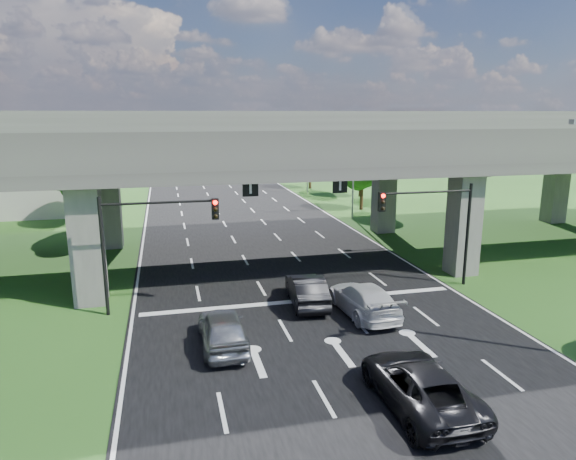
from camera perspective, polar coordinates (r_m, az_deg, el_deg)
name	(u,v)px	position (r m, az deg, el deg)	size (l,w,h in m)	color
ground	(322,327)	(24.77, 3.80, -10.71)	(160.00, 160.00, 0.00)	#264D18
road	(277,267)	(33.85, -1.25, -4.09)	(18.00, 120.00, 0.03)	black
overpass	(270,144)	(34.38, -2.04, 9.58)	(80.00, 15.00, 10.00)	#34312F
signal_right	(435,217)	(30.05, 16.02, 1.42)	(5.76, 0.54, 6.00)	black
signal_left	(148,232)	(26.22, -15.30, -0.17)	(5.76, 0.54, 6.00)	black
streetlight_far	(350,157)	(48.86, 6.88, 8.05)	(3.38, 0.25, 10.00)	gray
streetlight_beyond	(305,146)	(64.06, 1.85, 9.27)	(3.38, 0.25, 10.00)	gray
tree_left_near	(81,173)	(48.42, -22.02, 5.94)	(4.50, 4.50, 7.80)	black
tree_left_mid	(62,171)	(56.83, -23.85, 6.03)	(3.91, 3.90, 6.76)	black
tree_left_far	(110,154)	(64.10, -19.16, 7.94)	(4.80, 4.80, 8.32)	black
tree_right_near	(363,166)	(53.76, 8.32, 7.00)	(4.20, 4.20, 7.28)	black
tree_right_mid	(361,162)	(62.29, 8.16, 7.50)	(3.91, 3.90, 6.76)	black
tree_right_far	(311,152)	(68.50, 2.53, 8.64)	(4.50, 4.50, 7.80)	black
car_silver	(223,329)	(22.61, -7.24, -10.86)	(1.91, 4.75, 1.62)	#919498
car_dark	(307,290)	(27.16, 2.09, -6.66)	(1.67, 4.79, 1.58)	black
car_white	(363,299)	(26.16, 8.35, -7.59)	(2.20, 5.40, 1.57)	silver
car_trailing	(419,385)	(18.88, 14.38, -16.35)	(2.60, 5.65, 1.57)	black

